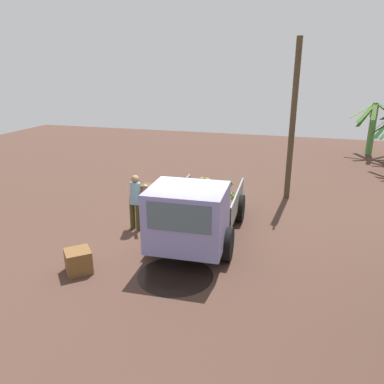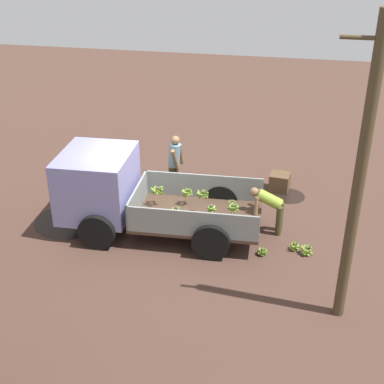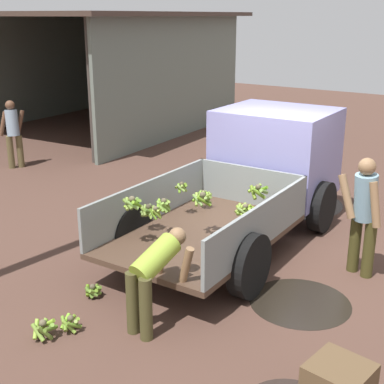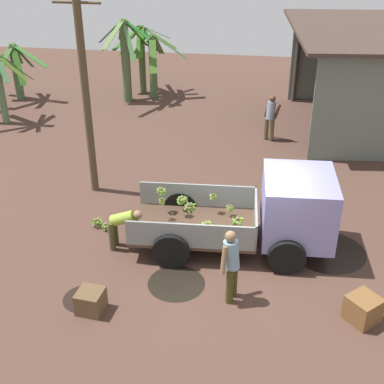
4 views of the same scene
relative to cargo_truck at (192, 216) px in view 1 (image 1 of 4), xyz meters
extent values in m
plane|color=#4C332A|center=(-0.69, -0.50, -1.04)|extent=(36.00, 36.00, 0.00)
cylinder|color=black|center=(-4.04, -2.49, -1.03)|extent=(0.94, 0.94, 0.01)
cylinder|color=black|center=(-2.17, -1.72, -1.03)|extent=(1.29, 1.29, 0.01)
cylinder|color=black|center=(1.28, -0.04, -1.03)|extent=(1.81, 1.81, 0.01)
cube|color=#483326|center=(-1.99, -0.08, -0.57)|extent=(3.06, 2.04, 0.08)
cube|color=gray|center=(-2.03, 0.85, -0.21)|extent=(2.99, 0.17, 0.63)
cube|color=gray|center=(-1.95, -1.02, -0.21)|extent=(2.99, 0.17, 0.63)
cube|color=gray|center=(-0.52, -0.02, -0.21)|extent=(0.13, 1.92, 0.63)
cube|color=#8785C4|center=(0.44, 0.02, 0.15)|extent=(1.72, 1.94, 1.51)
cube|color=#4C606B|center=(1.27, 0.05, 0.45)|extent=(0.09, 1.50, 0.66)
cylinder|color=black|center=(0.16, 1.00, -0.61)|extent=(0.87, 0.26, 0.86)
cylinder|color=black|center=(0.24, -0.98, -0.61)|extent=(0.87, 0.26, 0.86)
cylinder|color=black|center=(-2.48, 0.89, -0.61)|extent=(0.87, 0.26, 0.86)
cylinder|color=black|center=(-2.39, -1.09, -0.61)|extent=(0.87, 0.26, 0.86)
sphere|color=brown|center=(-0.93, -0.39, -0.06)|extent=(0.09, 0.09, 0.09)
cylinder|color=olive|center=(-1.00, -0.44, -0.14)|extent=(0.17, 0.21, 0.18)
cylinder|color=#779F42|center=(-0.92, -0.49, -0.12)|extent=(0.24, 0.07, 0.14)
cylinder|color=#53821A|center=(-0.84, -0.40, -0.13)|extent=(0.08, 0.24, 0.16)
cylinder|color=olive|center=(-0.88, -0.30, -0.11)|extent=(0.24, 0.16, 0.13)
cylinder|color=#57731B|center=(-0.99, -0.34, -0.14)|extent=(0.18, 0.20, 0.19)
sphere|color=brown|center=(-2.89, 0.44, 0.13)|extent=(0.09, 0.09, 0.09)
cylinder|color=#7AAC35|center=(-2.82, 0.40, 0.08)|extent=(0.13, 0.19, 0.13)
cylinder|color=#769E43|center=(-2.83, 0.46, 0.06)|extent=(0.12, 0.17, 0.17)
cylinder|color=#7EB024|center=(-2.88, 0.50, 0.07)|extent=(0.19, 0.08, 0.15)
cylinder|color=olive|center=(-2.93, 0.49, 0.06)|extent=(0.16, 0.15, 0.15)
cylinder|color=#587327|center=(-2.96, 0.45, 0.08)|extent=(0.08, 0.19, 0.13)
cylinder|color=#7BA546|center=(-2.94, 0.39, 0.07)|extent=(0.15, 0.17, 0.15)
cylinder|color=#699D21|center=(-2.88, 0.36, 0.07)|extent=(0.19, 0.07, 0.14)
sphere|color=brown|center=(-1.63, -0.57, -0.14)|extent=(0.08, 0.08, 0.08)
cylinder|color=olive|center=(-1.65, -0.63, -0.22)|extent=(0.18, 0.11, 0.20)
cylinder|color=olive|center=(-1.60, -0.63, -0.22)|extent=(0.18, 0.11, 0.20)
cylinder|color=olive|center=(-1.56, -0.60, -0.21)|extent=(0.11, 0.20, 0.18)
cylinder|color=olive|center=(-1.56, -0.53, -0.21)|extent=(0.14, 0.19, 0.18)
cylinder|color=olive|center=(-1.60, -0.48, -0.18)|extent=(0.23, 0.10, 0.12)
cylinder|color=olive|center=(-1.66, -0.49, -0.19)|extent=(0.22, 0.13, 0.13)
cylinder|color=olive|center=(-1.70, -0.53, -0.20)|extent=(0.13, 0.21, 0.16)
cylinder|color=#7B9C44|center=(-1.71, -0.60, -0.20)|extent=(0.11, 0.22, 0.15)
sphere|color=brown|center=(-2.82, 0.10, 0.05)|extent=(0.06, 0.06, 0.06)
cylinder|color=#517B1B|center=(-2.87, 0.10, -0.02)|extent=(0.04, 0.14, 0.14)
cylinder|color=#84AA35|center=(-2.84, 0.06, -0.02)|extent=(0.13, 0.10, 0.14)
cylinder|color=#8DB23B|center=(-2.80, 0.05, -0.02)|extent=(0.13, 0.08, 0.14)
cylinder|color=olive|center=(-2.76, 0.10, -0.02)|extent=(0.03, 0.14, 0.14)
cylinder|color=olive|center=(-2.78, 0.15, -0.01)|extent=(0.14, 0.11, 0.12)
cylinder|color=olive|center=(-2.83, 0.14, -0.02)|extent=(0.13, 0.06, 0.15)
sphere|color=brown|center=(-1.17, 0.45, -0.24)|extent=(0.06, 0.06, 0.06)
cylinder|color=olive|center=(-1.23, 0.44, -0.28)|extent=(0.08, 0.16, 0.11)
cylinder|color=olive|center=(-1.19, 0.41, -0.30)|extent=(0.14, 0.08, 0.14)
cylinder|color=#71A029|center=(-1.14, 0.42, -0.30)|extent=(0.12, 0.11, 0.14)
cylinder|color=#81A840|center=(-1.11, 0.45, -0.29)|extent=(0.06, 0.16, 0.12)
cylinder|color=olive|center=(-1.14, 0.49, -0.30)|extent=(0.12, 0.12, 0.14)
cylinder|color=olive|center=(-1.19, 0.52, -0.28)|extent=(0.16, 0.08, 0.11)
cylinder|color=#7DAE35|center=(-1.21, 0.48, -0.30)|extent=(0.11, 0.12, 0.15)
sphere|color=brown|center=(-2.38, 0.31, -0.02)|extent=(0.08, 0.08, 0.08)
cylinder|color=#6D9E25|center=(-2.42, 0.37, -0.06)|extent=(0.18, 0.13, 0.11)
cylinder|color=#73A13A|center=(-2.44, 0.32, -0.08)|extent=(0.08, 0.17, 0.15)
cylinder|color=#83AF42|center=(-2.42, 0.29, -0.09)|extent=(0.09, 0.15, 0.17)
cylinder|color=#7FAC3F|center=(-2.39, 0.26, -0.09)|extent=(0.15, 0.08, 0.17)
cylinder|color=#587920|center=(-2.36, 0.25, -0.08)|extent=(0.16, 0.11, 0.15)
cylinder|color=olive|center=(-2.33, 0.29, -0.09)|extent=(0.09, 0.15, 0.17)
cylinder|color=olive|center=(-2.34, 0.33, -0.09)|extent=(0.10, 0.14, 0.17)
cylinder|color=olive|center=(-2.35, 0.36, -0.08)|extent=(0.17, 0.11, 0.15)
sphere|color=#49422F|center=(-1.61, 0.57, -0.01)|extent=(0.07, 0.07, 0.07)
cylinder|color=olive|center=(-1.60, 0.63, -0.05)|extent=(0.16, 0.06, 0.09)
cylinder|color=#70A728|center=(-1.64, 0.59, -0.08)|extent=(0.11, 0.12, 0.14)
cylinder|color=#81A849|center=(-1.66, 0.55, -0.06)|extent=(0.09, 0.15, 0.12)
cylinder|color=olive|center=(-1.61, 0.52, -0.07)|extent=(0.14, 0.05, 0.14)
cylinder|color=olive|center=(-1.57, 0.52, -0.06)|extent=(0.13, 0.14, 0.11)
cylinder|color=olive|center=(-1.56, 0.59, -0.06)|extent=(0.10, 0.15, 0.12)
sphere|color=brown|center=(-2.09, -0.15, 0.08)|extent=(0.09, 0.09, 0.09)
cylinder|color=#6C9F26|center=(-2.06, -0.06, 0.03)|extent=(0.23, 0.10, 0.12)
cylinder|color=olive|center=(-2.13, -0.08, 0.02)|extent=(0.20, 0.15, 0.16)
cylinder|color=olive|center=(-2.17, -0.13, 0.02)|extent=(0.10, 0.22, 0.15)
cylinder|color=#618B1D|center=(-2.14, -0.21, 0.01)|extent=(0.18, 0.17, 0.16)
cylinder|color=olive|center=(-2.07, -0.23, 0.01)|extent=(0.21, 0.08, 0.17)
cylinder|color=olive|center=(-2.02, -0.21, 0.02)|extent=(0.18, 0.19, 0.15)
cylinder|color=olive|center=(-2.00, -0.12, 0.02)|extent=(0.11, 0.22, 0.14)
sphere|color=#403929|center=(-2.37, 0.59, -0.17)|extent=(0.08, 0.08, 0.08)
cylinder|color=#54741F|center=(-2.30, 0.57, -0.21)|extent=(0.11, 0.20, 0.12)
cylinder|color=#839D42|center=(-2.32, 0.61, -0.25)|extent=(0.10, 0.17, 0.18)
cylinder|color=olive|center=(-2.35, 0.66, -0.22)|extent=(0.20, 0.11, 0.13)
cylinder|color=olive|center=(-2.40, 0.65, -0.23)|extent=(0.19, 0.12, 0.15)
cylinder|color=olive|center=(-2.44, 0.63, -0.22)|extent=(0.14, 0.20, 0.13)
cylinder|color=olive|center=(-2.44, 0.57, -0.23)|extent=(0.10, 0.19, 0.16)
cylinder|color=#55772B|center=(-2.41, 0.52, -0.22)|extent=(0.20, 0.13, 0.13)
cylinder|color=olive|center=(-2.33, 0.52, -0.22)|extent=(0.19, 0.14, 0.13)
cylinder|color=#4D3D27|center=(-5.22, 2.22, 1.81)|extent=(0.21, 0.21, 5.69)
cylinder|color=#4D3D27|center=(-5.22, 2.22, 4.21)|extent=(1.23, 0.07, 0.07)
cube|color=olive|center=(-12.64, 6.59, 1.01)|extent=(0.60, 1.08, 1.20)
cylinder|color=#518A41|center=(-13.94, 6.29, 0.37)|extent=(0.35, 0.35, 2.82)
cube|color=#384F1C|center=(-13.22, 6.16, 1.45)|extent=(1.49, 0.48, 0.79)
cube|color=#456C29|center=(-14.44, 6.83, 1.44)|extent=(1.15, 1.24, 0.79)
cube|color=#5A7C37|center=(-14.63, 6.33, 1.38)|extent=(1.40, 0.29, 0.93)
cube|color=#357831|center=(-14.38, 5.97, 1.11)|extent=(1.04, 0.87, 1.46)
cube|color=olive|center=(-13.90, 5.65, 1.39)|extent=(0.29, 1.29, 0.90)
cube|color=#3F7225|center=(-13.50, 5.84, 1.35)|extent=(1.07, 1.07, 0.99)
cylinder|color=#3E3A19|center=(-0.97, -2.17, -0.62)|extent=(0.20, 0.20, 0.82)
cylinder|color=#3E3A19|center=(-0.90, -1.94, -0.62)|extent=(0.20, 0.20, 0.82)
cylinder|color=#769AAC|center=(-0.96, -2.04, 0.11)|extent=(0.44, 0.40, 0.67)
sphere|color=#8C6746|center=(-1.00, -2.03, 0.55)|extent=(0.23, 0.23, 0.23)
cylinder|color=#8C6746|center=(-1.10, -2.22, 0.08)|extent=(0.17, 0.25, 0.62)
cylinder|color=#8C6746|center=(-1.03, -1.81, 0.09)|extent=(0.19, 0.34, 0.61)
cylinder|color=#444021|center=(-3.90, -0.43, -0.66)|extent=(0.16, 0.16, 0.75)
cylinder|color=#444021|center=(-3.92, -0.64, -0.66)|extent=(0.16, 0.16, 0.75)
cylinder|color=#8FAC35|center=(-3.63, -0.56, -0.17)|extent=(0.67, 0.34, 0.48)
sphere|color=#8C6746|center=(-3.26, -0.59, -0.02)|extent=(0.21, 0.21, 0.21)
cylinder|color=#8C6746|center=(-3.34, -0.40, -0.35)|extent=(0.12, 0.20, 0.57)
cylinder|color=#8C6746|center=(-3.35, -0.78, -0.35)|extent=(0.12, 0.25, 0.56)
sphere|color=brown|center=(-4.59, 0.31, -0.84)|extent=(0.08, 0.08, 0.08)
cylinder|color=#537324|center=(-4.56, 0.21, -0.89)|extent=(0.24, 0.11, 0.12)
cylinder|color=#7DAF3E|center=(-4.51, 0.28, -0.92)|extent=(0.11, 0.21, 0.19)
cylinder|color=#7FAA2D|center=(-4.51, 0.34, -0.91)|extent=(0.14, 0.21, 0.17)
cylinder|color=#87B23E|center=(-4.57, 0.37, -0.93)|extent=(0.20, 0.09, 0.20)
cylinder|color=#87B137|center=(-4.64, 0.37, -0.91)|extent=(0.20, 0.17, 0.18)
cylinder|color=olive|center=(-4.67, 0.31, -0.92)|extent=(0.05, 0.21, 0.19)
cylinder|color=#5B722A|center=(-4.62, 0.25, -0.93)|extent=(0.18, 0.12, 0.21)
sphere|color=brown|center=(-3.60, 0.53, -0.89)|extent=(0.08, 0.08, 0.08)
cylinder|color=#5B7A24|center=(-3.55, 0.57, -0.94)|extent=(0.14, 0.15, 0.13)
cylinder|color=#57791C|center=(-3.59, 0.58, -0.96)|extent=(0.15, 0.08, 0.16)
cylinder|color=#567819|center=(-3.65, 0.58, -0.94)|extent=(0.15, 0.15, 0.12)
cylinder|color=#527628|center=(-3.66, 0.54, -0.95)|extent=(0.06, 0.16, 0.14)
cylinder|color=olive|center=(-3.65, 0.49, -0.94)|extent=(0.14, 0.16, 0.12)
cylinder|color=olive|center=(-3.62, 0.47, -0.94)|extent=(0.17, 0.09, 0.12)
cylinder|color=#5D8321|center=(-3.57, 0.47, -0.93)|extent=(0.17, 0.13, 0.11)
cylinder|color=#78A23A|center=(-3.53, 0.53, -0.94)|extent=(0.06, 0.17, 0.12)
sphere|color=brown|center=(-4.30, 0.17, -0.87)|extent=(0.08, 0.08, 0.08)
cylinder|color=olive|center=(-4.37, 0.21, -0.92)|extent=(0.14, 0.19, 0.12)
cylinder|color=#81A93A|center=(-4.36, 0.14, -0.94)|extent=(0.11, 0.17, 0.17)
cylinder|color=#587D25|center=(-4.33, 0.10, -0.92)|extent=(0.19, 0.10, 0.14)
cylinder|color=olive|center=(-4.26, 0.12, -0.94)|extent=(0.15, 0.15, 0.17)
cylinder|color=olive|center=(-4.25, 0.16, -0.95)|extent=(0.07, 0.17, 0.17)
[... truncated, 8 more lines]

